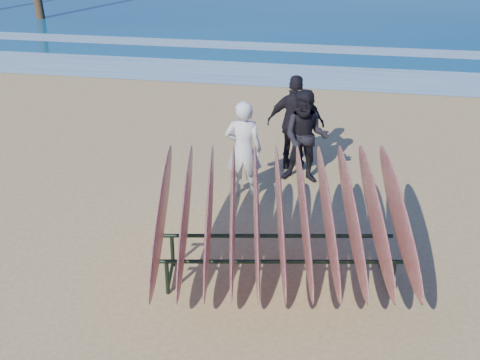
{
  "coord_description": "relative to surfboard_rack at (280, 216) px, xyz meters",
  "views": [
    {
      "loc": [
        1.44,
        -7.14,
        4.8
      ],
      "look_at": [
        0.0,
        0.8,
        0.95
      ],
      "focal_mm": 45.0,
      "sensor_mm": 36.0,
      "label": 1
    }
  ],
  "objects": [
    {
      "name": "person_dark_a",
      "position": [
        0.08,
        3.22,
        -0.14
      ],
      "size": [
        0.87,
        0.7,
        1.73
      ],
      "primitive_type": "imported",
      "rotation": [
        0.0,
        0.0,
        -0.05
      ],
      "color": "black",
      "rests_on": "ground"
    },
    {
      "name": "person_white",
      "position": [
        -0.92,
        2.42,
        -0.13
      ],
      "size": [
        0.66,
        0.46,
        1.74
      ],
      "primitive_type": "imported",
      "rotation": [
        0.0,
        0.0,
        3.21
      ],
      "color": "silver",
      "rests_on": "ground"
    },
    {
      "name": "surfboard_rack",
      "position": [
        0.0,
        0.0,
        0.0
      ],
      "size": [
        3.64,
        3.42,
        1.69
      ],
      "rotation": [
        0.0,
        0.0,
        0.18
      ],
      "color": "black",
      "rests_on": "ground"
    },
    {
      "name": "person_dark_b",
      "position": [
        -0.16,
        3.76,
        -0.08
      ],
      "size": [
        1.08,
        0.46,
        1.83
      ],
      "primitive_type": "imported",
      "rotation": [
        0.0,
        0.0,
        3.13
      ],
      "color": "black",
      "rests_on": "ground"
    },
    {
      "name": "foam_far",
      "position": [
        -0.73,
        13.78,
        -0.99
      ],
      "size": [
        160.0,
        160.0,
        0.0
      ],
      "primitive_type": "plane",
      "color": "white",
      "rests_on": "ground"
    },
    {
      "name": "foam_near",
      "position": [
        -0.73,
        10.28,
        -0.99
      ],
      "size": [
        160.0,
        160.0,
        0.0
      ],
      "primitive_type": "plane",
      "color": "white",
      "rests_on": "ground"
    },
    {
      "name": "ground",
      "position": [
        -0.73,
        0.28,
        -1.0
      ],
      "size": [
        120.0,
        120.0,
        0.0
      ],
      "primitive_type": "plane",
      "color": "tan",
      "rests_on": "ground"
    }
  ]
}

